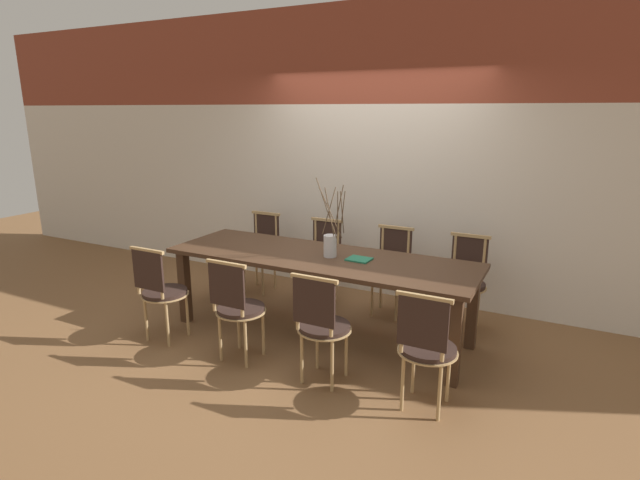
% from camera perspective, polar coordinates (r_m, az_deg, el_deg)
% --- Properties ---
extents(ground_plane, '(16.00, 16.00, 0.00)m').
position_cam_1_polar(ground_plane, '(4.88, 0.00, -10.60)').
color(ground_plane, brown).
extents(wall_rear, '(12.00, 0.06, 3.20)m').
position_cam_1_polar(wall_rear, '(5.64, 6.18, 9.67)').
color(wall_rear, beige).
rests_on(wall_rear, ground_plane).
extents(dining_table, '(2.89, 0.92, 0.78)m').
position_cam_1_polar(dining_table, '(4.63, 0.00, -2.89)').
color(dining_table, '#422B1C').
rests_on(dining_table, ground_plane).
extents(chair_near_leftend, '(0.43, 0.43, 0.92)m').
position_cam_1_polar(chair_near_leftend, '(4.78, -17.75, -5.34)').
color(chair_near_leftend, black).
rests_on(chair_near_leftend, ground_plane).
extents(chair_near_left, '(0.43, 0.43, 0.92)m').
position_cam_1_polar(chair_near_left, '(4.25, -9.44, -7.34)').
color(chair_near_left, black).
rests_on(chair_near_left, ground_plane).
extents(chair_near_center, '(0.43, 0.43, 0.92)m').
position_cam_1_polar(chair_near_center, '(3.87, 0.19, -9.45)').
color(chair_near_center, black).
rests_on(chair_near_center, ground_plane).
extents(chair_near_right, '(0.43, 0.43, 0.92)m').
position_cam_1_polar(chair_near_right, '(3.61, 12.04, -11.65)').
color(chair_near_right, black).
rests_on(chair_near_right, ground_plane).
extents(chair_far_leftend, '(0.43, 0.43, 0.92)m').
position_cam_1_polar(chair_far_leftend, '(5.91, -6.76, -0.93)').
color(chair_far_leftend, black).
rests_on(chair_far_leftend, ground_plane).
extents(chair_far_left, '(0.43, 0.43, 0.92)m').
position_cam_1_polar(chair_far_left, '(5.51, 0.21, -1.96)').
color(chair_far_left, black).
rests_on(chair_far_left, ground_plane).
extents(chair_far_center, '(0.43, 0.43, 0.92)m').
position_cam_1_polar(chair_far_center, '(5.22, 8.09, -3.09)').
color(chair_far_center, black).
rests_on(chair_far_center, ground_plane).
extents(chair_far_right, '(0.43, 0.43, 0.92)m').
position_cam_1_polar(chair_far_right, '(5.04, 16.26, -4.19)').
color(chair_far_right, black).
rests_on(chair_far_right, ground_plane).
extents(vase_centerpiece, '(0.25, 0.30, 0.74)m').
position_cam_1_polar(vase_centerpiece, '(4.54, 1.20, -0.37)').
color(vase_centerpiece, silver).
rests_on(vase_centerpiece, dining_table).
extents(book_stack, '(0.22, 0.19, 0.01)m').
position_cam_1_polar(book_stack, '(4.49, 4.49, -2.20)').
color(book_stack, '#1E6B4C').
rests_on(book_stack, dining_table).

